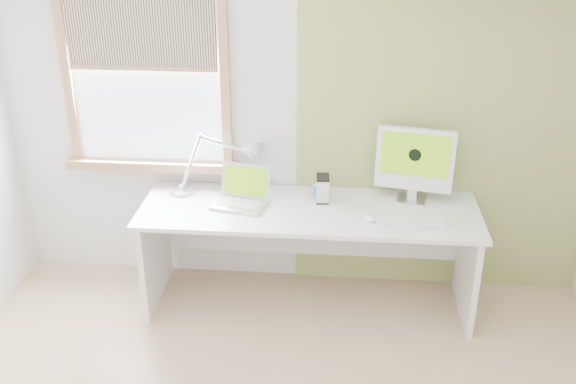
# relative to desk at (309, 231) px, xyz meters

# --- Properties ---
(room) EXTENTS (4.04, 3.54, 2.64)m
(room) POSITION_rel_desk_xyz_m (-0.11, -1.44, 0.77)
(room) COLOR tan
(room) RESTS_ON ground
(accent_wall) EXTENTS (2.00, 0.02, 2.60)m
(accent_wall) POSITION_rel_desk_xyz_m (0.89, 0.30, 0.77)
(accent_wall) COLOR #9B9C50
(accent_wall) RESTS_ON room
(window) EXTENTS (1.20, 0.14, 1.42)m
(window) POSITION_rel_desk_xyz_m (-1.11, 0.27, 1.01)
(window) COLOR #A97753
(window) RESTS_ON room
(desk) EXTENTS (2.20, 0.70, 0.73)m
(desk) POSITION_rel_desk_xyz_m (0.00, 0.00, 0.00)
(desk) COLOR white
(desk) RESTS_ON room
(desk_lamp) EXTENTS (0.75, 0.34, 0.41)m
(desk_lamp) POSITION_rel_desk_xyz_m (-0.47, 0.19, 0.41)
(desk_lamp) COLOR silver
(desk_lamp) RESTS_ON desk
(laptop) EXTENTS (0.40, 0.35, 0.24)m
(laptop) POSITION_rel_desk_xyz_m (-0.44, -0.01, 0.25)
(laptop) COLOR silver
(laptop) RESTS_ON desk
(phone_dock) EXTENTS (0.07, 0.07, 0.12)m
(phone_dock) POSITION_rel_desk_xyz_m (0.04, 0.07, 0.23)
(phone_dock) COLOR silver
(phone_dock) RESTS_ON desk
(external_drive) EXTENTS (0.09, 0.14, 0.17)m
(external_drive) POSITION_rel_desk_xyz_m (0.08, 0.07, 0.28)
(external_drive) COLOR silver
(external_drive) RESTS_ON desk
(imac) EXTENTS (0.51, 0.21, 0.49)m
(imac) POSITION_rel_desk_xyz_m (0.67, 0.14, 0.47)
(imac) COLOR silver
(imac) RESTS_ON desk
(keyboard) EXTENTS (0.43, 0.13, 0.02)m
(keyboard) POSITION_rel_desk_xyz_m (0.64, -0.22, 0.20)
(keyboard) COLOR white
(keyboard) RESTS_ON desk
(mouse) EXTENTS (0.09, 0.12, 0.03)m
(mouse) POSITION_rel_desk_xyz_m (0.39, -0.19, 0.21)
(mouse) COLOR white
(mouse) RESTS_ON desk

